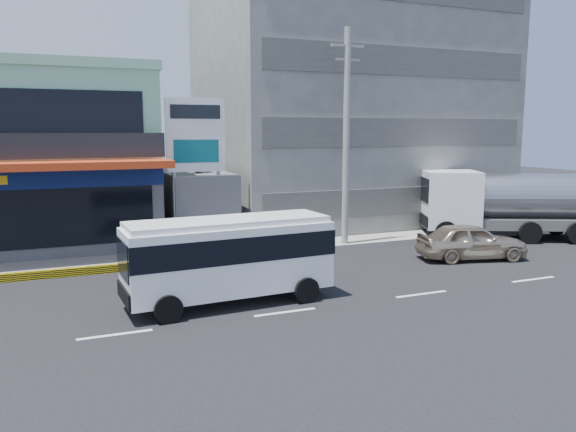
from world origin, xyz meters
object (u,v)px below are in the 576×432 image
Objects in this scene: satellite_dish at (198,171)px; utility_pole_near at (346,138)px; concrete_building at (345,105)px; shop_building at (15,163)px; billboard at (196,144)px; sedan at (471,241)px; tanker_truck at (504,203)px; minibus at (229,253)px.

utility_pole_near is (6.00, -3.60, 1.57)m from satellite_dish.
utility_pole_near is at bearing -117.76° from concrete_building.
shop_building is 8.92m from billboard.
sedan is at bearing -36.32° from satellite_dish.
tanker_truck is at bearing -9.49° from billboard.
satellite_dish is at bearing 67.78° from sedan.
sedan is at bearing -27.95° from billboard.
tanker_truck reaches higher than minibus.
concrete_building reaches higher than tanker_truck.
concrete_building is 18.37m from minibus.
tanker_truck is at bearing -41.99° from sedan.
billboard reaches higher than sedan.
concrete_building is at bearing 14.62° from sedan.
shop_building reaches higher than sedan.
billboard is 8.37m from minibus.
billboard is 1.50× the size of sedan.
concrete_building is 10.67× the size of satellite_dish.
sedan is at bearing 10.08° from minibus.
sedan is (10.10, -7.43, -2.79)m from satellite_dish.
satellite_dish is 0.33× the size of sedan.
satellite_dish is (8.00, -2.95, -0.42)m from shop_building.
shop_building is 15.50m from utility_pole_near.
billboard is (-0.50, -1.80, 1.35)m from satellite_dish.
utility_pole_near reaches higher than satellite_dish.
concrete_building is 2.32× the size of billboard.
utility_pole_near is at bearing 38.72° from minibus.
minibus is 1.45× the size of sedan.
tanker_truck is (15.99, 5.11, 0.22)m from minibus.
tanker_truck is (8.69, -0.74, -3.29)m from utility_pole_near.
shop_building is at bearing 118.39° from minibus.
minibus is (6.70, -12.40, -2.36)m from shop_building.
satellite_dish reaches higher than minibus.
concrete_building reaches higher than minibus.
tanker_truck is (4.69, -8.34, -5.14)m from concrete_building.
utility_pole_near is 2.17× the size of sedan.
billboard is 6.75m from utility_pole_near.
tanker_truck is (4.59, 3.08, 1.07)m from sedan.
utility_pole_near is (14.00, -6.55, 1.15)m from shop_building.
sedan is (4.10, -3.83, -4.36)m from utility_pole_near.
sedan is 0.51× the size of tanker_truck.
shop_building reaches higher than satellite_dish.
shop_building is 2.69× the size of sedan.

